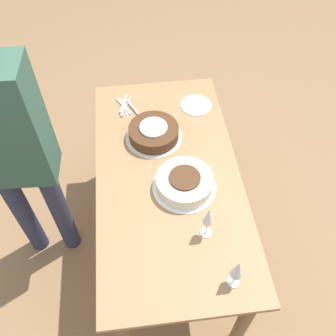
% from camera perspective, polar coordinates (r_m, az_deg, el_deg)
% --- Properties ---
extents(ground_plane, '(12.00, 12.00, 0.00)m').
position_cam_1_polar(ground_plane, '(2.66, 0.00, -10.95)').
color(ground_plane, '#8E6B47').
extents(dining_table, '(1.53, 0.77, 0.77)m').
position_cam_1_polar(dining_table, '(2.11, 0.00, -2.96)').
color(dining_table, '#9E754C').
rests_on(dining_table, ground_plane).
extents(cake_center_white, '(0.33, 0.33, 0.09)m').
position_cam_1_polar(cake_center_white, '(1.92, 2.53, -2.25)').
color(cake_center_white, white).
rests_on(cake_center_white, dining_table).
extents(cake_front_chocolate, '(0.33, 0.33, 0.09)m').
position_cam_1_polar(cake_front_chocolate, '(2.15, -2.19, 5.41)').
color(cake_front_chocolate, white).
rests_on(cake_front_chocolate, dining_table).
extents(wine_glass_near, '(0.06, 0.06, 0.21)m').
position_cam_1_polar(wine_glass_near, '(1.69, 6.18, -7.45)').
color(wine_glass_near, silver).
rests_on(wine_glass_near, dining_table).
extents(wine_glass_far, '(0.06, 0.06, 0.20)m').
position_cam_1_polar(wine_glass_far, '(1.61, 10.55, -14.97)').
color(wine_glass_far, silver).
rests_on(wine_glass_far, dining_table).
extents(dessert_plate_left, '(0.19, 0.19, 0.01)m').
position_cam_1_polar(dessert_plate_left, '(2.38, 4.27, 9.53)').
color(dessert_plate_left, silver).
rests_on(dessert_plate_left, dining_table).
extents(fork_pile, '(0.19, 0.14, 0.02)m').
position_cam_1_polar(fork_pile, '(2.37, -6.50, 9.41)').
color(fork_pile, silver).
rests_on(fork_pile, dining_table).
extents(person_cutting, '(0.24, 0.41, 1.66)m').
position_cam_1_polar(person_cutting, '(1.97, -23.10, 3.04)').
color(person_cutting, '#2D334C').
rests_on(person_cutting, ground_plane).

